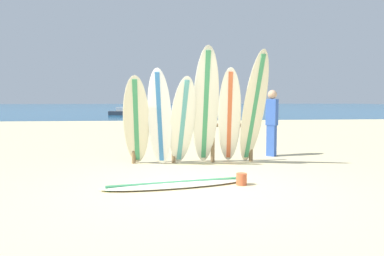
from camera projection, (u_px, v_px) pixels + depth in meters
ground_plane at (198, 189)px, 5.68m from camera, size 120.00×120.00×0.00m
ocean_water at (163, 107)px, 63.22m from camera, size 120.00×80.00×0.01m
surfboard_rack at (193, 135)px, 7.98m from camera, size 2.80×0.09×1.00m
surfboard_leaning_far_left at (136, 121)px, 7.55m from camera, size 0.56×0.83×1.95m
surfboard_leaning_left at (160, 118)px, 7.52m from camera, size 0.62×0.68×2.10m
surfboard_leaning_center_left at (182, 121)px, 7.58m from camera, size 0.70×0.96×1.93m
surfboard_leaning_center at (206, 107)px, 7.59m from camera, size 0.58×1.01×2.55m
surfboard_leaning_center_right at (229, 117)px, 7.74m from camera, size 0.65×1.05×2.12m
surfboard_leaning_right at (254, 109)px, 7.65m from camera, size 0.64×1.08×2.48m
surfboard_lying_on_sand at (175, 184)px, 5.85m from camera, size 2.51×1.00×0.08m
beachgoer_standing at (272, 120)px, 8.84m from camera, size 0.31×0.31×1.68m
small_boat_offshore at (121, 112)px, 31.50m from camera, size 2.10×1.04×0.71m
sand_bucket at (242, 179)px, 5.91m from camera, size 0.18×0.18×0.20m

